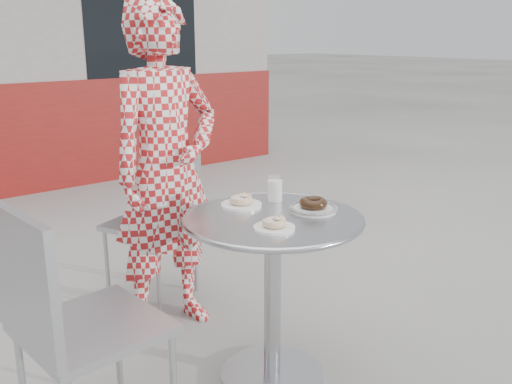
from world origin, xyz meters
TOP-DOWN VIEW (x-y plane):
  - ground at (0.00, 0.00)m, footprint 60.00×60.00m
  - bistro_table at (0.01, 0.01)m, footprint 0.72×0.72m
  - chair_far at (0.01, 1.01)m, footprint 0.52×0.53m
  - chair_left at (-0.74, 0.07)m, footprint 0.47×0.47m
  - seated_person at (-0.07, 0.69)m, footprint 0.61×0.43m
  - plate_far at (-0.00, 0.19)m, footprint 0.17×0.17m
  - plate_near at (-0.08, -0.11)m, footprint 0.15×0.15m
  - plate_checker at (0.18, -0.04)m, footprint 0.20×0.20m
  - milk_cup at (0.16, 0.17)m, footprint 0.07×0.07m

SIDE VIEW (x-z plane):
  - ground at x=0.00m, z-range 0.00..0.00m
  - chair_far at x=0.01m, z-range -0.16..0.68m
  - chair_left at x=-0.74m, z-range -0.18..0.74m
  - bistro_table at x=0.01m, z-range 0.18..0.91m
  - plate_checker at x=0.18m, z-range 0.71..0.76m
  - plate_near at x=-0.08m, z-range 0.72..0.76m
  - plate_far at x=0.00m, z-range 0.72..0.76m
  - milk_cup at x=0.16m, z-range 0.72..0.83m
  - seated_person at x=-0.07m, z-range 0.00..1.59m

